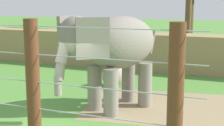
% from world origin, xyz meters
% --- Properties ---
extents(dirt_patch, '(7.17, 4.97, 0.01)m').
position_xyz_m(dirt_patch, '(2.98, 3.97, 0.00)').
color(dirt_patch, '#937F5B').
rests_on(dirt_patch, ground).
extents(embankment_wall, '(36.00, 1.80, 1.96)m').
position_xyz_m(embankment_wall, '(0.00, 10.30, 0.98)').
color(embankment_wall, '#997F56').
rests_on(embankment_wall, ground).
extents(elephant, '(3.01, 4.04, 3.28)m').
position_xyz_m(elephant, '(0.74, 2.88, 2.17)').
color(elephant, gray).
rests_on(elephant, ground).
extents(enrichment_ball, '(0.98, 0.98, 0.98)m').
position_xyz_m(enrichment_ball, '(-0.43, 5.89, 0.49)').
color(enrichment_ball, gray).
rests_on(enrichment_ball, ground).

